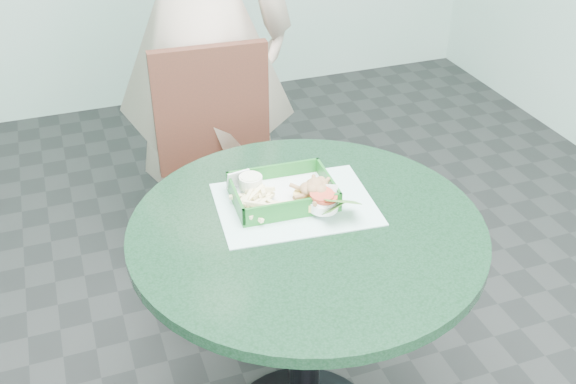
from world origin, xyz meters
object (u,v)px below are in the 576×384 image
object	(u,v)px
dining_chair	(222,165)
sauce_ramekin	(251,189)
cafe_table	(306,284)
food_basket	(283,202)
crab_sandwich	(315,196)

from	to	relation	value
dining_chair	sauce_ramekin	xyz separation A→B (m)	(-0.07, -0.59, 0.27)
cafe_table	sauce_ramekin	xyz separation A→B (m)	(-0.09, 0.15, 0.22)
food_basket	crab_sandwich	xyz separation A→B (m)	(0.07, -0.05, 0.03)
cafe_table	food_basket	xyz separation A→B (m)	(-0.02, 0.12, 0.19)
food_basket	crab_sandwich	size ratio (longest dim) A/B	2.35
cafe_table	food_basket	bearing A→B (deg)	99.81
crab_sandwich	sauce_ramekin	world-z (taller)	crab_sandwich
cafe_table	dining_chair	xyz separation A→B (m)	(-0.03, 0.74, -0.05)
food_basket	cafe_table	bearing A→B (deg)	-80.19
dining_chair	sauce_ramekin	world-z (taller)	dining_chair
cafe_table	sauce_ramekin	bearing A→B (deg)	121.52
sauce_ramekin	crab_sandwich	bearing A→B (deg)	-30.28
food_basket	crab_sandwich	world-z (taller)	crab_sandwich
dining_chair	sauce_ramekin	distance (m)	0.65
cafe_table	crab_sandwich	size ratio (longest dim) A/B	8.10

